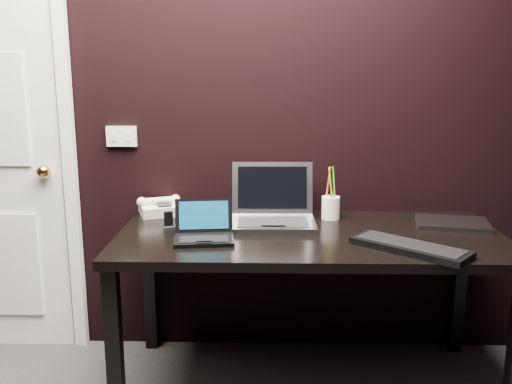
{
  "coord_description": "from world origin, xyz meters",
  "views": [
    {
      "loc": [
        0.12,
        -1.03,
        1.46
      ],
      "look_at": [
        0.06,
        1.35,
        0.94
      ],
      "focal_mm": 40.0,
      "sensor_mm": 36.0,
      "label": 1
    }
  ],
  "objects_px": {
    "silver_laptop": "(273,213)",
    "pen_cup": "(331,207)",
    "closed_laptop": "(452,223)",
    "ext_keyboard": "(410,247)",
    "desk": "(309,250)",
    "netbook": "(204,232)",
    "desk_phone": "(159,207)",
    "mobile_phone": "(169,223)"
  },
  "relations": [
    {
      "from": "silver_laptop",
      "to": "pen_cup",
      "type": "bearing_deg",
      "value": 19.79
    },
    {
      "from": "desk_phone",
      "to": "mobile_phone",
      "type": "height_order",
      "value": "desk_phone"
    },
    {
      "from": "mobile_phone",
      "to": "pen_cup",
      "type": "height_order",
      "value": "pen_cup"
    },
    {
      "from": "pen_cup",
      "to": "mobile_phone",
      "type": "bearing_deg",
      "value": -164.35
    },
    {
      "from": "silver_laptop",
      "to": "pen_cup",
      "type": "distance_m",
      "value": 0.3
    },
    {
      "from": "mobile_phone",
      "to": "closed_laptop",
      "type": "bearing_deg",
      "value": 4.31
    },
    {
      "from": "mobile_phone",
      "to": "silver_laptop",
      "type": "bearing_deg",
      "value": 13.1
    },
    {
      "from": "closed_laptop",
      "to": "netbook",
      "type": "bearing_deg",
      "value": -167.71
    },
    {
      "from": "silver_laptop",
      "to": "desk_phone",
      "type": "distance_m",
      "value": 0.59
    },
    {
      "from": "silver_laptop",
      "to": "ext_keyboard",
      "type": "height_order",
      "value": "silver_laptop"
    },
    {
      "from": "netbook",
      "to": "pen_cup",
      "type": "bearing_deg",
      "value": 31.92
    },
    {
      "from": "desk_phone",
      "to": "mobile_phone",
      "type": "bearing_deg",
      "value": -70.05
    },
    {
      "from": "netbook",
      "to": "desk_phone",
      "type": "relative_size",
      "value": 1.21
    },
    {
      "from": "closed_laptop",
      "to": "pen_cup",
      "type": "distance_m",
      "value": 0.57
    },
    {
      "from": "closed_laptop",
      "to": "desk",
      "type": "bearing_deg",
      "value": -168.65
    },
    {
      "from": "silver_laptop",
      "to": "mobile_phone",
      "type": "distance_m",
      "value": 0.48
    },
    {
      "from": "ext_keyboard",
      "to": "desk_phone",
      "type": "relative_size",
      "value": 2.07
    },
    {
      "from": "netbook",
      "to": "ext_keyboard",
      "type": "xyz_separation_m",
      "value": [
        0.84,
        -0.13,
        -0.02
      ]
    },
    {
      "from": "silver_laptop",
      "to": "mobile_phone",
      "type": "bearing_deg",
      "value": -166.9
    },
    {
      "from": "desk_phone",
      "to": "silver_laptop",
      "type": "bearing_deg",
      "value": -15.08
    },
    {
      "from": "silver_laptop",
      "to": "pen_cup",
      "type": "relative_size",
      "value": 1.54
    },
    {
      "from": "mobile_phone",
      "to": "pen_cup",
      "type": "relative_size",
      "value": 0.32
    },
    {
      "from": "desk",
      "to": "mobile_phone",
      "type": "bearing_deg",
      "value": 176.76
    },
    {
      "from": "netbook",
      "to": "mobile_phone",
      "type": "relative_size",
      "value": 3.29
    },
    {
      "from": "mobile_phone",
      "to": "desk",
      "type": "bearing_deg",
      "value": -3.24
    },
    {
      "from": "closed_laptop",
      "to": "desk_phone",
      "type": "height_order",
      "value": "desk_phone"
    },
    {
      "from": "ext_keyboard",
      "to": "pen_cup",
      "type": "height_order",
      "value": "pen_cup"
    },
    {
      "from": "netbook",
      "to": "pen_cup",
      "type": "distance_m",
      "value": 0.68
    },
    {
      "from": "netbook",
      "to": "desk",
      "type": "bearing_deg",
      "value": 13.67
    },
    {
      "from": "desk",
      "to": "closed_laptop",
      "type": "xyz_separation_m",
      "value": [
        0.67,
        0.13,
        0.09
      ]
    },
    {
      "from": "silver_laptop",
      "to": "closed_laptop",
      "type": "height_order",
      "value": "silver_laptop"
    },
    {
      "from": "silver_laptop",
      "to": "ext_keyboard",
      "type": "bearing_deg",
      "value": -34.97
    },
    {
      "from": "ext_keyboard",
      "to": "desk",
      "type": "bearing_deg",
      "value": 148.2
    },
    {
      "from": "silver_laptop",
      "to": "ext_keyboard",
      "type": "relative_size",
      "value": 0.85
    },
    {
      "from": "netbook",
      "to": "mobile_phone",
      "type": "xyz_separation_m",
      "value": [
        -0.18,
        0.15,
        -0.0
      ]
    },
    {
      "from": "desk_phone",
      "to": "pen_cup",
      "type": "distance_m",
      "value": 0.85
    },
    {
      "from": "pen_cup",
      "to": "netbook",
      "type": "bearing_deg",
      "value": -148.08
    },
    {
      "from": "desk",
      "to": "desk_phone",
      "type": "height_order",
      "value": "desk_phone"
    },
    {
      "from": "ext_keyboard",
      "to": "silver_laptop",
      "type": "bearing_deg",
      "value": 145.03
    },
    {
      "from": "ext_keyboard",
      "to": "pen_cup",
      "type": "relative_size",
      "value": 1.82
    },
    {
      "from": "netbook",
      "to": "silver_laptop",
      "type": "distance_m",
      "value": 0.39
    },
    {
      "from": "closed_laptop",
      "to": "pen_cup",
      "type": "height_order",
      "value": "pen_cup"
    }
  ]
}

